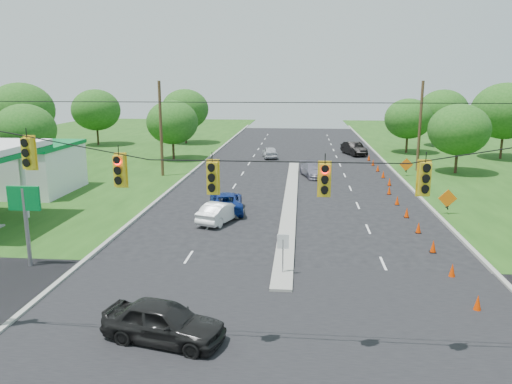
# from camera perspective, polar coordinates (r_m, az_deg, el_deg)

# --- Properties ---
(ground) EXTENTS (160.00, 160.00, 0.00)m
(ground) POSITION_cam_1_polar(r_m,az_deg,el_deg) (18.58, 2.29, -16.51)
(ground) COLOR black
(ground) RESTS_ON ground
(cross_street) EXTENTS (160.00, 14.00, 0.02)m
(cross_street) POSITION_cam_1_polar(r_m,az_deg,el_deg) (18.58, 2.29, -16.51)
(cross_street) COLOR black
(cross_street) RESTS_ON ground
(curb_left) EXTENTS (0.25, 110.00, 0.16)m
(curb_left) POSITION_cam_1_polar(r_m,az_deg,el_deg) (48.32, -7.85, 1.76)
(curb_left) COLOR gray
(curb_left) RESTS_ON ground
(curb_right) EXTENTS (0.25, 110.00, 0.16)m
(curb_right) POSITION_cam_1_polar(r_m,az_deg,el_deg) (48.00, 16.36, 1.28)
(curb_right) COLOR gray
(curb_right) RESTS_ON ground
(median) EXTENTS (1.00, 34.00, 0.18)m
(median) POSITION_cam_1_polar(r_m,az_deg,el_deg) (38.30, 3.94, -1.03)
(median) COLOR gray
(median) RESTS_ON ground
(median_sign) EXTENTS (0.55, 0.06, 2.05)m
(median_sign) POSITION_cam_1_polar(r_m,az_deg,el_deg) (23.48, 3.10, -6.22)
(median_sign) COLOR gray
(median_sign) RESTS_ON ground
(signal_span) EXTENTS (25.60, 0.32, 9.00)m
(signal_span) POSITION_cam_1_polar(r_m,az_deg,el_deg) (15.76, 2.07, -2.36)
(signal_span) COLOR #422D1C
(signal_span) RESTS_ON ground
(utility_pole_far_left) EXTENTS (0.28, 0.28, 9.00)m
(utility_pole_far_left) POSITION_cam_1_polar(r_m,az_deg,el_deg) (48.29, -10.81, 7.04)
(utility_pole_far_left) COLOR #422D1C
(utility_pole_far_left) RESTS_ON ground
(utility_pole_far_right) EXTENTS (0.28, 0.28, 9.00)m
(utility_pole_far_right) POSITION_cam_1_polar(r_m,az_deg,el_deg) (52.73, 18.22, 7.09)
(utility_pole_far_right) COLOR #422D1C
(utility_pole_far_right) RESTS_ON ground
(cone_0) EXTENTS (0.32, 0.32, 0.70)m
(cone_0) POSITION_cam_1_polar(r_m,az_deg,el_deg) (22.27, 24.01, -11.51)
(cone_0) COLOR #DA3400
(cone_0) RESTS_ON ground
(cone_1) EXTENTS (0.32, 0.32, 0.70)m
(cone_1) POSITION_cam_1_polar(r_m,az_deg,el_deg) (25.35, 21.51, -8.34)
(cone_1) COLOR #DA3400
(cone_1) RESTS_ON ground
(cone_2) EXTENTS (0.32, 0.32, 0.70)m
(cone_2) POSITION_cam_1_polar(r_m,az_deg,el_deg) (28.52, 19.60, -5.86)
(cone_2) COLOR #DA3400
(cone_2) RESTS_ON ground
(cone_3) EXTENTS (0.32, 0.32, 0.70)m
(cone_3) POSITION_cam_1_polar(r_m,az_deg,el_deg) (31.77, 18.08, -3.88)
(cone_3) COLOR #DA3400
(cone_3) RESTS_ON ground
(cone_4) EXTENTS (0.32, 0.32, 0.70)m
(cone_4) POSITION_cam_1_polar(r_m,az_deg,el_deg) (35.06, 16.85, -2.26)
(cone_4) COLOR #DA3400
(cone_4) RESTS_ON ground
(cone_5) EXTENTS (0.32, 0.32, 0.70)m
(cone_5) POSITION_cam_1_polar(r_m,az_deg,el_deg) (38.39, 15.84, -0.92)
(cone_5) COLOR #DA3400
(cone_5) RESTS_ON ground
(cone_6) EXTENTS (0.32, 0.32, 0.70)m
(cone_6) POSITION_cam_1_polar(r_m,az_deg,el_deg) (41.75, 14.99, 0.20)
(cone_6) COLOR #DA3400
(cone_6) RESTS_ON ground
(cone_7) EXTENTS (0.32, 0.32, 0.70)m
(cone_7) POSITION_cam_1_polar(r_m,az_deg,el_deg) (45.23, 15.01, 1.14)
(cone_7) COLOR #DA3400
(cone_7) RESTS_ON ground
(cone_8) EXTENTS (0.32, 0.32, 0.70)m
(cone_8) POSITION_cam_1_polar(r_m,az_deg,el_deg) (48.62, 14.34, 1.97)
(cone_8) COLOR #DA3400
(cone_8) RESTS_ON ground
(cone_9) EXTENTS (0.32, 0.32, 0.70)m
(cone_9) POSITION_cam_1_polar(r_m,az_deg,el_deg) (52.03, 13.75, 2.68)
(cone_9) COLOR #DA3400
(cone_9) RESTS_ON ground
(cone_10) EXTENTS (0.32, 0.32, 0.70)m
(cone_10) POSITION_cam_1_polar(r_m,az_deg,el_deg) (55.44, 13.24, 3.31)
(cone_10) COLOR #DA3400
(cone_10) RESTS_ON ground
(cone_11) EXTENTS (0.32, 0.32, 0.70)m
(cone_11) POSITION_cam_1_polar(r_m,az_deg,el_deg) (58.87, 12.78, 3.86)
(cone_11) COLOR #DA3400
(cone_11) RESTS_ON ground
(cone_12) EXTENTS (0.32, 0.32, 0.70)m
(cone_12) POSITION_cam_1_polar(r_m,az_deg,el_deg) (62.30, 12.38, 4.35)
(cone_12) COLOR #DA3400
(cone_12) RESTS_ON ground
(cone_13) EXTENTS (0.32, 0.32, 0.70)m
(cone_13) POSITION_cam_1_polar(r_m,az_deg,el_deg) (65.74, 12.01, 4.79)
(cone_13) COLOR #DA3400
(cone_13) RESTS_ON ground
(work_sign_1) EXTENTS (1.27, 0.58, 1.37)m
(work_sign_1) POSITION_cam_1_polar(r_m,az_deg,el_deg) (36.52, 21.05, -0.78)
(work_sign_1) COLOR black
(work_sign_1) RESTS_ON ground
(work_sign_2) EXTENTS (1.27, 0.58, 1.37)m
(work_sign_2) POSITION_cam_1_polar(r_m,az_deg,el_deg) (49.88, 16.80, 2.95)
(work_sign_2) COLOR black
(work_sign_2) RESTS_ON ground
(tree_2) EXTENTS (5.88, 5.88, 6.86)m
(tree_2) POSITION_cam_1_polar(r_m,az_deg,el_deg) (53.61, -24.91, 6.46)
(tree_2) COLOR black
(tree_2) RESTS_ON ground
(tree_3) EXTENTS (7.56, 7.56, 8.82)m
(tree_3) POSITION_cam_1_polar(r_m,az_deg,el_deg) (65.15, -25.25, 8.43)
(tree_3) COLOR black
(tree_3) RESTS_ON ground
(tree_4) EXTENTS (6.72, 6.72, 7.84)m
(tree_4) POSITION_cam_1_polar(r_m,az_deg,el_deg) (74.14, -17.82, 8.91)
(tree_4) COLOR black
(tree_4) RESTS_ON ground
(tree_5) EXTENTS (5.88, 5.88, 6.86)m
(tree_5) POSITION_cam_1_polar(r_m,az_deg,el_deg) (58.30, -9.54, 7.86)
(tree_5) COLOR black
(tree_5) RESTS_ON ground
(tree_6) EXTENTS (6.72, 6.72, 7.84)m
(tree_6) POSITION_cam_1_polar(r_m,az_deg,el_deg) (73.27, -8.10, 9.35)
(tree_6) COLOR black
(tree_6) RESTS_ON ground
(tree_9) EXTENTS (5.88, 5.88, 6.86)m
(tree_9) POSITION_cam_1_polar(r_m,az_deg,el_deg) (52.67, 22.18, 6.61)
(tree_9) COLOR black
(tree_9) RESTS_ON ground
(tree_10) EXTENTS (7.56, 7.56, 8.82)m
(tree_10) POSITION_cam_1_polar(r_m,az_deg,el_deg) (64.62, 26.60, 8.27)
(tree_10) COLOR black
(tree_10) RESTS_ON ground
(tree_11) EXTENTS (6.72, 6.72, 7.84)m
(tree_11) POSITION_cam_1_polar(r_m,az_deg,el_deg) (73.87, 20.58, 8.71)
(tree_11) COLOR black
(tree_11) RESTS_ON ground
(tree_12) EXTENTS (5.88, 5.88, 6.86)m
(tree_12) POSITION_cam_1_polar(r_m,az_deg,el_deg) (65.72, 17.02, 8.02)
(tree_12) COLOR black
(tree_12) RESTS_ON ground
(black_sedan) EXTENTS (4.69, 2.73, 1.50)m
(black_sedan) POSITION_cam_1_polar(r_m,az_deg,el_deg) (18.41, -10.50, -14.38)
(black_sedan) COLOR black
(black_sedan) RESTS_ON ground
(white_sedan) EXTENTS (2.72, 4.33, 1.35)m
(white_sedan) POSITION_cam_1_polar(r_m,az_deg,el_deg) (32.55, -4.09, -2.28)
(white_sedan) COLOR white
(white_sedan) RESTS_ON ground
(blue_pickup) EXTENTS (3.07, 5.32, 1.39)m
(blue_pickup) POSITION_cam_1_polar(r_m,az_deg,el_deg) (35.09, -3.46, -1.13)
(blue_pickup) COLOR navy
(blue_pickup) RESTS_ON ground
(silver_car_far) EXTENTS (2.94, 4.84, 1.31)m
(silver_car_far) POSITION_cam_1_polar(r_m,az_deg,el_deg) (47.98, 6.55, 2.51)
(silver_car_far) COLOR slate
(silver_car_far) RESTS_ON ground
(silver_car_oncoming) EXTENTS (2.24, 4.20, 1.36)m
(silver_car_oncoming) POSITION_cam_1_polar(r_m,az_deg,el_deg) (59.39, 1.59, 4.57)
(silver_car_oncoming) COLOR #B8B9C1
(silver_car_oncoming) RESTS_ON ground
(dark_car_receding) EXTENTS (3.04, 5.13, 1.60)m
(dark_car_receding) POSITION_cam_1_polar(r_m,az_deg,el_deg) (62.93, 11.12, 4.90)
(dark_car_receding) COLOR black
(dark_car_receding) RESTS_ON ground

